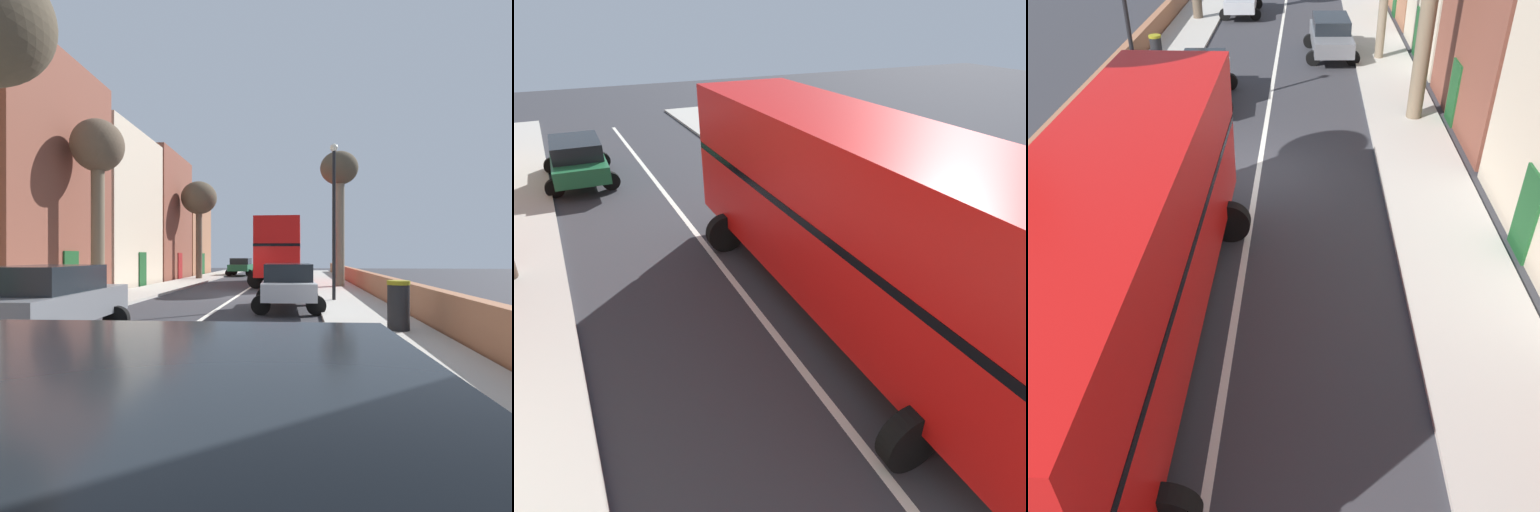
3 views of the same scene
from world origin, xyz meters
The scene contains 15 objects.
ground_plane centered at (0.00, 0.00, 0.00)m, with size 84.00×84.00×0.00m, color #333338.
road_centre_line centered at (0.00, 0.00, 0.00)m, with size 0.16×54.00×0.01m, color silver.
sidewalk_left centered at (-4.90, 0.00, 0.06)m, with size 2.60×60.00×0.12m, color #B2ADA3.
sidewalk_right centered at (4.90, 0.00, 0.06)m, with size 2.60×60.00×0.12m, color #B2ADA3.
terraced_houses_left centered at (-8.50, -0.26, 4.78)m, with size 4.07×47.68×10.85m.
boundary_wall_right centered at (6.45, 0.00, 0.52)m, with size 0.36×54.00×1.05m, color #9E6647.
double_decker_bus centered at (1.70, 7.38, 2.35)m, with size 3.59×10.82×4.06m.
parked_car_grey_left_0 centered at (-2.50, -11.86, 0.96)m, with size 2.58×4.64×1.70m.
parked_car_silver_right_2 centered at (2.50, -5.66, 0.93)m, with size 2.54×4.64×1.63m.
parked_car_green_left_3 centered at (-2.50, 18.50, 0.93)m, with size 2.59×4.45×1.64m.
street_tree_right_1 centered at (5.21, 4.50, 6.25)m, with size 2.20×2.20×7.87m.
street_tree_left_2 centered at (-5.25, -4.14, 5.88)m, with size 2.14×2.14×7.32m.
street_tree_left_4 centered at (-4.89, 11.77, 6.17)m, with size 2.80×2.80×7.54m.
lamppost_right centered at (4.30, -3.26, 3.81)m, with size 0.32×0.32×6.31m.
litter_bin_right centered at (5.30, -10.09, 0.72)m, with size 0.55×0.55×1.19m.
Camera 1 is at (2.93, -20.63, 1.93)m, focal length 29.79 mm.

